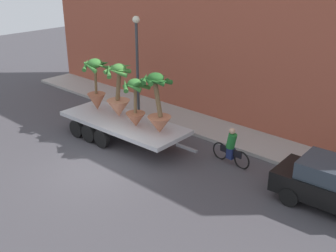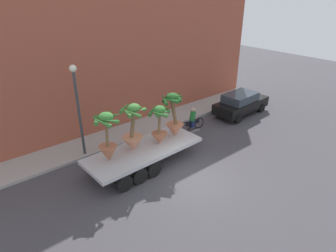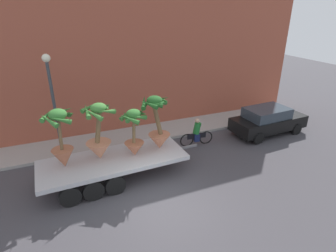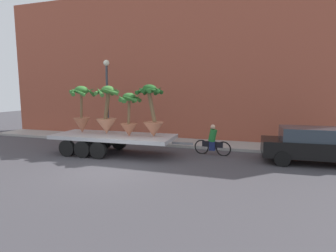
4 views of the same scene
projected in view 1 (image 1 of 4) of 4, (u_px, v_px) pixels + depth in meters
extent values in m
plane|color=#423F44|center=(97.00, 170.00, 15.68)|extent=(60.00, 60.00, 0.00)
cube|color=#A39E99|center=(196.00, 123.00, 19.82)|extent=(24.00, 2.20, 0.15)
cube|color=#9E4C38|center=(221.00, 22.00, 19.19)|extent=(24.00, 1.20, 9.43)
cube|color=#B7BABF|center=(123.00, 122.00, 17.79)|extent=(6.11, 2.48, 0.18)
cylinder|color=black|center=(112.00, 116.00, 19.88)|extent=(0.81, 0.25, 0.80)
cylinder|color=black|center=(77.00, 129.00, 18.39)|extent=(0.81, 0.25, 0.80)
cylinder|color=black|center=(124.00, 120.00, 19.38)|extent=(0.81, 0.25, 0.80)
cylinder|color=black|center=(89.00, 133.00, 17.88)|extent=(0.81, 0.25, 0.80)
cylinder|color=black|center=(137.00, 124.00, 18.87)|extent=(0.81, 0.25, 0.80)
cylinder|color=black|center=(102.00, 139.00, 17.38)|extent=(0.81, 0.25, 0.80)
cube|color=slate|center=(187.00, 148.00, 15.75)|extent=(1.00, 0.13, 0.10)
cone|color=#B26647|center=(97.00, 102.00, 18.86)|extent=(0.84, 0.84, 0.77)
cylinder|color=brown|center=(96.00, 79.00, 18.42)|extent=(0.20, 0.12, 1.44)
ellipsoid|color=#387A33|center=(95.00, 63.00, 18.13)|extent=(0.67, 0.67, 0.42)
cone|color=#387A33|center=(103.00, 66.00, 17.92)|extent=(0.34, 0.97, 0.54)
cone|color=#387A33|center=(105.00, 63.00, 18.38)|extent=(0.97, 0.45, 0.46)
cone|color=#387A33|center=(93.00, 62.00, 18.50)|extent=(0.57, 0.84, 0.33)
cone|color=#387A33|center=(86.00, 65.00, 18.18)|extent=(0.69, 0.78, 0.49)
cone|color=#387A33|center=(89.00, 67.00, 17.87)|extent=(0.78, 0.35, 0.50)
cone|color=tan|center=(119.00, 108.00, 18.07)|extent=(1.02, 1.02, 0.75)
cylinder|color=brown|center=(119.00, 85.00, 17.59)|extent=(0.43, 0.19, 1.48)
ellipsoid|color=#428438|center=(119.00, 68.00, 17.27)|extent=(0.64, 0.64, 0.40)
cone|color=#428438|center=(124.00, 71.00, 17.06)|extent=(0.25, 0.71, 0.35)
cone|color=#428438|center=(127.00, 70.00, 17.36)|extent=(0.72, 0.60, 0.47)
cone|color=#428438|center=(121.00, 66.00, 17.69)|extent=(0.87, 0.69, 0.33)
cone|color=#428438|center=(112.00, 68.00, 17.56)|extent=(0.20, 0.90, 0.44)
cone|color=#428438|center=(109.00, 71.00, 17.25)|extent=(0.78, 0.70, 0.54)
cone|color=#428438|center=(117.00, 73.00, 16.90)|extent=(0.80, 0.71, 0.47)
cone|color=#B26647|center=(136.00, 120.00, 17.02)|extent=(0.82, 0.82, 0.60)
cylinder|color=brown|center=(135.00, 98.00, 16.64)|extent=(0.19, 0.13, 1.29)
ellipsoid|color=#387A33|center=(135.00, 83.00, 16.38)|extent=(0.62, 0.62, 0.38)
cone|color=#387A33|center=(143.00, 87.00, 16.19)|extent=(0.28, 0.83, 0.43)
cone|color=#387A33|center=(145.00, 85.00, 16.47)|extent=(0.75, 0.66, 0.49)
cone|color=#387A33|center=(138.00, 83.00, 16.76)|extent=(0.79, 0.54, 0.49)
cone|color=#387A33|center=(130.00, 83.00, 16.61)|extent=(0.21, 0.67, 0.38)
cone|color=#387A33|center=(125.00, 85.00, 16.35)|extent=(0.76, 0.67, 0.44)
cone|color=#387A33|center=(133.00, 87.00, 16.10)|extent=(0.71, 0.54, 0.40)
cone|color=#C17251|center=(159.00, 125.00, 16.38)|extent=(0.96, 0.96, 0.70)
cylinder|color=brown|center=(157.00, 98.00, 16.00)|extent=(0.50, 0.19, 1.57)
ellipsoid|color=#235B23|center=(155.00, 78.00, 15.76)|extent=(0.66, 0.66, 0.41)
cone|color=#235B23|center=(163.00, 82.00, 15.50)|extent=(0.24, 0.90, 0.42)
cone|color=#235B23|center=(167.00, 80.00, 15.77)|extent=(0.73, 0.81, 0.49)
cone|color=#235B23|center=(159.00, 78.00, 16.08)|extent=(0.72, 0.45, 0.47)
cone|color=#235B23|center=(151.00, 77.00, 16.15)|extent=(0.52, 0.91, 0.45)
cone|color=#235B23|center=(145.00, 79.00, 15.81)|extent=(0.66, 0.79, 0.34)
cone|color=#235B23|center=(147.00, 80.00, 15.63)|extent=(0.74, 0.44, 0.34)
cone|color=#235B23|center=(156.00, 82.00, 15.47)|extent=(0.65, 0.64, 0.38)
torus|color=black|center=(242.00, 160.00, 15.67)|extent=(0.74, 0.13, 0.74)
torus|color=black|center=(220.00, 151.00, 16.42)|extent=(0.74, 0.13, 0.74)
cube|color=black|center=(231.00, 151.00, 15.98)|extent=(1.04, 0.16, 0.28)
cylinder|color=#1E702D|center=(232.00, 141.00, 15.80)|extent=(0.47, 0.38, 0.65)
sphere|color=tan|center=(232.00, 131.00, 15.64)|extent=(0.24, 0.24, 0.24)
cube|color=navy|center=(231.00, 153.00, 16.01)|extent=(0.30, 0.27, 0.44)
cylinder|color=black|center=(309.00, 178.00, 14.49)|extent=(0.65, 0.23, 0.64)
cylinder|color=black|center=(289.00, 197.00, 13.32)|extent=(0.65, 0.23, 0.64)
cylinder|color=#383D42|center=(137.00, 69.00, 20.33)|extent=(0.14, 0.14, 4.50)
sphere|color=#EAEACC|center=(136.00, 20.00, 19.41)|extent=(0.36, 0.36, 0.36)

